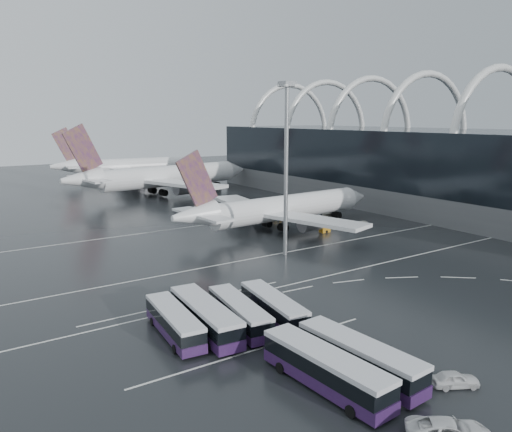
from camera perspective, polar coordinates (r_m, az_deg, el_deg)
ground at (r=78.47m, az=8.22°, el=-6.18°), size 420.00×420.00×0.00m
terminal at (r=135.52m, az=22.30°, el=5.15°), size 42.00×160.00×34.90m
lane_marking_near at (r=77.07m, az=9.22°, el=-6.53°), size 120.00×0.25×0.01m
lane_marking_mid at (r=87.34m, az=2.94°, el=-4.26°), size 120.00×0.25×0.01m
lane_marking_far at (r=110.37m, az=-5.79°, el=-1.00°), size 120.00×0.25×0.01m
bus_bay_line_south at (r=52.87m, az=0.15°, el=-14.98°), size 28.00×0.25×0.01m
bus_bay_line_north at (r=65.64m, az=-7.80°, el=-9.70°), size 28.00×0.25×0.01m
airliner_main at (r=104.57m, az=2.57°, el=0.80°), size 51.69×45.27×17.51m
airliner_gate_b at (r=153.64m, az=-10.85°, el=4.37°), size 62.30×55.61×21.62m
airliner_gate_c at (r=194.03m, az=-14.58°, el=5.48°), size 55.63×51.08×19.81m
bus_row_near_a at (r=55.72m, az=-9.32°, el=-11.85°), size 3.94×12.38×2.99m
bus_row_near_b at (r=56.20m, az=-5.83°, el=-11.32°), size 4.27×13.92×3.37m
bus_row_near_c at (r=57.40m, az=-1.92°, el=-10.97°), size 4.48×12.56×3.03m
bus_row_near_d at (r=58.96m, az=2.00°, el=-10.35°), size 4.46×12.55×3.02m
bus_row_far_b at (r=45.82m, az=7.96°, el=-16.90°), size 3.82×13.77×3.35m
bus_row_far_c at (r=48.38m, az=11.75°, el=-15.49°), size 3.78×13.47×3.28m
van_curve_a at (r=41.98m, az=21.33°, el=-22.02°), size 6.69×6.22×1.74m
van_curve_b at (r=49.38m, az=21.76°, el=-16.93°), size 4.51×3.52×1.44m
floodlight_mast at (r=83.42m, az=3.49°, el=7.73°), size 2.22×2.22×29.00m
gse_cart_belly_a at (r=103.65m, az=7.86°, el=-1.53°), size 2.13×1.26×1.16m
gse_cart_belly_b at (r=118.47m, az=8.09°, el=0.05°), size 1.95×1.15×1.06m
gse_cart_belly_d at (r=110.50m, az=12.05°, el=-0.90°), size 2.00×1.18×1.09m
gse_cart_belly_e at (r=115.03m, az=2.36°, el=-0.13°), size 2.30×1.36×1.26m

